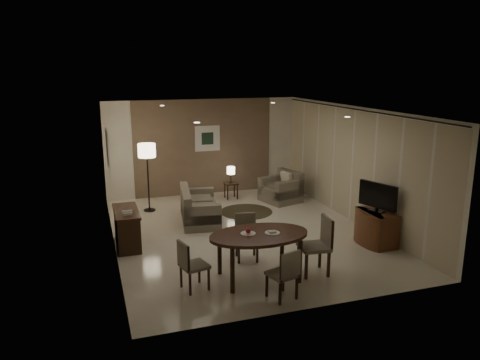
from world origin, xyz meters
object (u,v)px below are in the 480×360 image
object	(u,v)px
side_table	(231,191)
console_desk	(127,228)
dining_table	(259,256)
chair_left	(194,265)
chair_far	(247,238)
tv_cabinet	(376,228)
sofa	(200,205)
armchair	(281,187)
chair_right	(314,246)
floor_lamp	(148,178)
chair_near	(282,273)

from	to	relation	value
side_table	console_desk	bearing A→B (deg)	-138.40
dining_table	chair_left	xyz separation A→B (m)	(-1.14, -0.05, 0.02)
dining_table	side_table	world-z (taller)	dining_table
console_desk	chair_far	size ratio (longest dim) A/B	1.39
chair_far	side_table	xyz separation A→B (m)	(0.96, 4.14, -0.21)
chair_far	dining_table	bearing A→B (deg)	-83.68
tv_cabinet	sofa	bearing A→B (deg)	140.51
side_table	armchair	bearing A→B (deg)	-30.79
chair_far	sofa	world-z (taller)	chair_far
dining_table	armchair	distance (m)	4.81
chair_far	sofa	xyz separation A→B (m)	(-0.31, 2.50, -0.04)
console_desk	side_table	world-z (taller)	console_desk
armchair	side_table	distance (m)	1.40
console_desk	sofa	bearing A→B (deg)	31.08
chair_right	floor_lamp	size ratio (longest dim) A/B	0.59
sofa	chair_near	bearing A→B (deg)	-166.91
chair_right	side_table	xyz separation A→B (m)	(0.04, 5.09, -0.29)
chair_near	chair_right	size ratio (longest dim) A/B	0.82
dining_table	side_table	distance (m)	5.08
tv_cabinet	side_table	world-z (taller)	tv_cabinet
dining_table	chair_far	distance (m)	0.84
tv_cabinet	chair_near	bearing A→B (deg)	-150.82
dining_table	chair_left	size ratio (longest dim) A/B	2.05
chair_right	armchair	bearing A→B (deg)	170.25
console_desk	chair_right	xyz separation A→B (m)	(3.01, -2.38, 0.14)
dining_table	side_table	bearing A→B (deg)	78.30
dining_table	chair_left	world-z (taller)	chair_left
chair_near	chair_right	distance (m)	1.12
tv_cabinet	console_desk	bearing A→B (deg)	162.95
tv_cabinet	chair_far	world-z (taller)	chair_far
dining_table	chair_left	distance (m)	1.14
console_desk	tv_cabinet	bearing A→B (deg)	-17.05
chair_far	armchair	world-z (taller)	chair_far
dining_table	console_desk	bearing A→B (deg)	131.77
armchair	floor_lamp	world-z (taller)	floor_lamp
console_desk	dining_table	xyz separation A→B (m)	(2.02, -2.26, 0.03)
chair_left	side_table	bearing A→B (deg)	-37.40
chair_left	side_table	xyz separation A→B (m)	(2.17, 5.02, -0.20)
sofa	console_desk	bearing A→B (deg)	129.42
chair_left	floor_lamp	xyz separation A→B (m)	(-0.14, 4.58, 0.44)
chair_near	side_table	world-z (taller)	chair_near
dining_table	side_table	size ratio (longest dim) A/B	3.86
chair_left	chair_far	bearing A→B (deg)	-67.89
chair_near	side_table	distance (m)	5.84
sofa	floor_lamp	distance (m)	1.65
chair_near	floor_lamp	size ratio (longest dim) A/B	0.49
tv_cabinet	chair_left	bearing A→B (deg)	-168.55
tv_cabinet	chair_right	distance (m)	2.08
side_table	tv_cabinet	bearing A→B (deg)	-66.42
console_desk	floor_lamp	xyz separation A→B (m)	(0.74, 2.27, 0.49)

